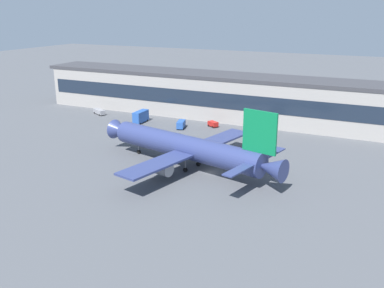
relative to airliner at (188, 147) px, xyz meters
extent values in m
plane|color=#4C4F54|center=(6.54, -0.45, -5.41)|extent=(600.00, 600.00, 0.00)
cube|color=#9E9993|center=(6.54, 52.61, 1.97)|extent=(179.34, 16.94, 14.76)
cube|color=#38383D|center=(6.54, 52.61, 9.95)|extent=(182.93, 17.28, 1.20)
cube|color=#192333|center=(6.54, 44.10, 2.70)|extent=(175.75, 0.16, 5.31)
cylinder|color=navy|center=(-0.86, 0.20, 0.02)|extent=(44.07, 15.66, 5.85)
cone|color=navy|center=(-23.94, 5.58, 0.02)|extent=(6.39, 6.61, 5.56)
cone|color=navy|center=(22.51, -5.24, 0.02)|extent=(7.47, 6.59, 5.27)
cube|color=#0C723F|center=(19.54, -4.55, 7.62)|extent=(8.09, 2.35, 9.36)
cube|color=navy|center=(17.59, -10.71, 0.89)|extent=(4.73, 10.80, 0.30)
cube|color=navy|center=(20.51, 1.83, 0.89)|extent=(4.73, 10.80, 0.30)
cube|color=navy|center=(-1.81, -12.72, -0.57)|extent=(10.32, 20.59, 0.50)
cube|color=navy|center=(3.99, 12.21, -0.57)|extent=(10.32, 20.59, 0.50)
cylinder|color=#99999E|center=(-2.12, -9.61, -2.58)|extent=(5.43, 4.23, 3.22)
cylinder|color=#99999E|center=(2.35, 9.55, -2.58)|extent=(5.43, 4.23, 3.22)
cylinder|color=black|center=(-17.10, 3.98, -4.86)|extent=(1.18, 0.74, 1.10)
cylinder|color=slate|center=(-17.10, 3.98, -3.34)|extent=(0.24, 0.24, 2.50)
cylinder|color=black|center=(0.68, -2.86, -4.86)|extent=(1.18, 0.74, 1.10)
cylinder|color=slate|center=(0.68, -2.86, -3.34)|extent=(0.24, 0.24, 2.50)
cylinder|color=black|center=(1.88, 2.27, -4.86)|extent=(1.18, 0.74, 1.10)
cylinder|color=slate|center=(1.88, 2.27, -3.34)|extent=(0.24, 0.24, 2.50)
cube|color=#2651A5|center=(-18.45, 32.49, -3.96)|extent=(3.54, 5.60, 2.20)
cube|color=black|center=(-18.06, 31.12, -3.52)|extent=(2.45, 2.31, 0.55)
cylinder|color=black|center=(-17.00, 31.02, -5.06)|extent=(0.48, 0.76, 0.70)
cylinder|color=black|center=(-18.90, 30.47, -5.06)|extent=(0.48, 0.76, 0.70)
cylinder|color=black|center=(-18.00, 34.52, -5.06)|extent=(0.48, 0.76, 0.70)
cylinder|color=black|center=(-19.90, 33.97, -5.06)|extent=(0.48, 0.76, 0.70)
cube|color=red|center=(-9.51, 38.85, -4.31)|extent=(4.12, 3.55, 1.50)
cube|color=black|center=(-8.66, 38.35, -4.01)|extent=(2.02, 2.22, 0.38)
cylinder|color=black|center=(-7.97, 38.99, -5.06)|extent=(0.76, 0.61, 0.70)
cylinder|color=black|center=(-8.88, 37.44, -5.06)|extent=(0.76, 0.61, 0.70)
cylinder|color=black|center=(-10.14, 40.27, -5.06)|extent=(0.76, 0.61, 0.70)
cylinder|color=black|center=(-11.05, 38.72, -5.06)|extent=(0.76, 0.61, 0.70)
cube|color=gray|center=(-55.50, 36.77, -4.26)|extent=(6.61, 4.70, 1.60)
cube|color=black|center=(-57.06, 37.58, -3.94)|extent=(2.83, 2.66, 0.40)
cylinder|color=black|center=(-57.90, 37.00, -5.06)|extent=(0.76, 0.59, 0.70)
cylinder|color=black|center=(-57.08, 38.60, -5.06)|extent=(0.76, 0.59, 0.70)
cylinder|color=black|center=(-53.92, 34.95, -5.06)|extent=(0.76, 0.59, 0.70)
cylinder|color=black|center=(-53.09, 36.55, -5.06)|extent=(0.76, 0.59, 0.70)
cube|color=#2651A5|center=(-34.68, 33.15, -3.16)|extent=(2.84, 7.28, 3.80)
cube|color=black|center=(-34.74, 35.13, -2.40)|extent=(2.47, 2.60, 0.95)
cylinder|color=black|center=(-35.93, 35.63, -5.06)|extent=(0.32, 0.71, 0.70)
cylinder|color=black|center=(-33.59, 35.71, -5.06)|extent=(0.32, 0.71, 0.70)
cylinder|color=black|center=(-35.76, 30.60, -5.06)|extent=(0.32, 0.71, 0.70)
cylinder|color=black|center=(-33.43, 30.67, -5.06)|extent=(0.32, 0.71, 0.70)
cube|color=white|center=(10.40, 35.48, -4.36)|extent=(5.44, 4.81, 1.40)
cube|color=black|center=(9.30, 34.75, -4.08)|extent=(2.72, 2.92, 0.35)
cylinder|color=black|center=(9.64, 33.58, -5.06)|extent=(0.75, 0.63, 0.70)
cylinder|color=black|center=(8.36, 35.53, -5.06)|extent=(0.75, 0.63, 0.70)
cylinder|color=black|center=(12.45, 35.42, -5.06)|extent=(0.75, 0.63, 0.70)
cylinder|color=black|center=(11.17, 37.37, -5.06)|extent=(0.75, 0.63, 0.70)
camera|label=1|loc=(44.65, -91.06, 33.16)|focal=40.11mm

